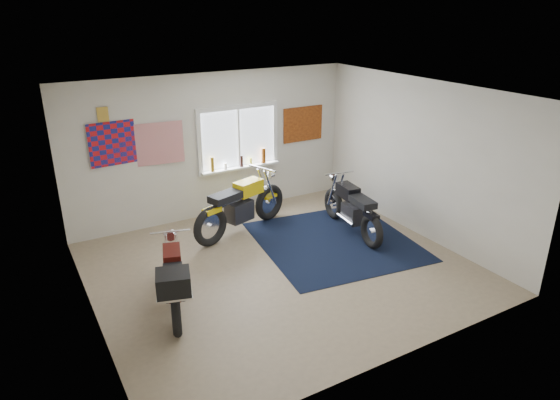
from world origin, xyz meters
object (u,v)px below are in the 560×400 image
yellow_triumph (241,207)px  maroon_tourer (174,281)px  navy_rug (335,241)px  black_chrome_bike (352,210)px

yellow_triumph → maroon_tourer: (-1.85, -1.83, 0.00)m
navy_rug → maroon_tourer: size_ratio=1.45×
yellow_triumph → black_chrome_bike: size_ratio=1.08×
navy_rug → black_chrome_bike: (0.48, 0.17, 0.43)m
navy_rug → maroon_tourer: maroon_tourer is taller
black_chrome_bike → navy_rug: bearing=117.1°
yellow_triumph → navy_rug: bearing=-62.4°
black_chrome_bike → maroon_tourer: size_ratio=1.07×
yellow_triumph → black_chrome_bike: 1.97m
navy_rug → yellow_triumph: (-1.22, 1.17, 0.47)m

